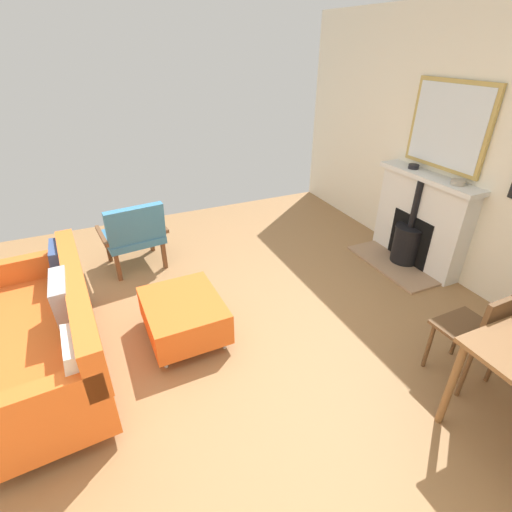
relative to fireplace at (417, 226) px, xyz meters
name	(u,v)px	position (x,y,z in m)	size (l,w,h in m)	color
ground_plane	(184,341)	(2.79, 0.26, -0.47)	(5.99, 5.56, 0.01)	olive
wall_left	(471,153)	(-0.20, 0.26, 0.86)	(0.12, 5.56, 2.65)	silver
fireplace	(417,226)	(0.00, 0.00, 0.00)	(0.63, 1.24, 1.05)	#9E7A5B
mirror_over_mantel	(448,126)	(-0.11, 0.00, 1.07)	(0.04, 0.93, 0.85)	tan
mantel_bowl_near	(414,166)	(-0.02, -0.24, 0.61)	(0.12, 0.12, 0.05)	black
mantel_bowl_far	(458,182)	(-0.02, 0.34, 0.61)	(0.14, 0.14, 0.05)	#9E9384
sofa	(48,336)	(3.78, 0.19, -0.11)	(0.93, 1.81, 0.82)	#B2B2B7
ottoman	(184,314)	(2.76, 0.19, -0.23)	(0.65, 0.77, 0.37)	#B2B2B7
armchair_accent	(134,233)	(2.94, -1.14, -0.01)	(0.74, 0.66, 0.81)	brown
dining_chair_near_fireplace	(481,330)	(0.95, 1.56, 0.04)	(0.41, 0.41, 0.84)	brown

